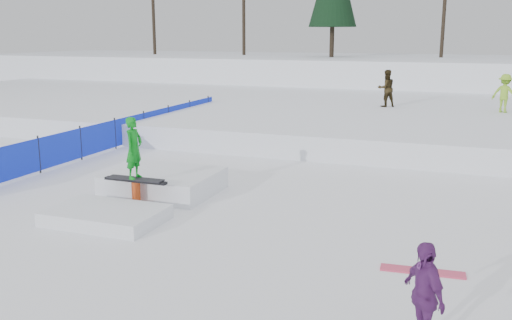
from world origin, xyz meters
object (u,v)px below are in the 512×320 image
(safety_fence, at_px, (115,133))
(spectator_purple, at_px, (423,295))
(walker_olive, at_px, (386,88))
(walker_ygreen, at_px, (505,93))
(jib_rail_feature, at_px, (149,188))

(safety_fence, distance_m, spectator_purple, 14.76)
(walker_olive, height_order, walker_ygreen, walker_olive)
(safety_fence, xyz_separation_m, walker_ygreen, (12.84, 8.66, 1.03))
(walker_olive, bearing_deg, jib_rail_feature, 40.81)
(safety_fence, height_order, walker_ygreen, walker_ygreen)
(walker_olive, relative_size, jib_rail_feature, 0.37)
(walker_olive, bearing_deg, safety_fence, 13.17)
(walker_ygreen, distance_m, jib_rail_feature, 16.18)
(spectator_purple, distance_m, jib_rail_feature, 8.16)
(safety_fence, distance_m, walker_ygreen, 15.52)
(walker_ygreen, height_order, jib_rail_feature, walker_ygreen)
(spectator_purple, bearing_deg, jib_rail_feature, -160.54)
(walker_olive, height_order, spectator_purple, walker_olive)
(walker_olive, relative_size, walker_ygreen, 1.04)
(walker_olive, distance_m, jib_rail_feature, 14.48)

